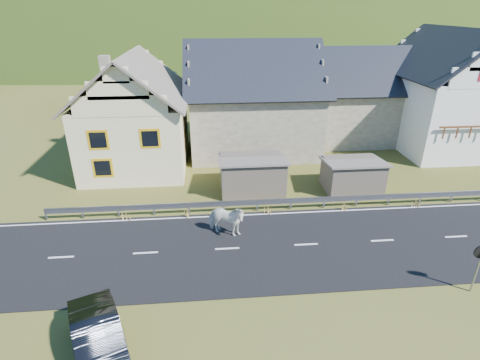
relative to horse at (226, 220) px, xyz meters
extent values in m
plane|color=#414514|center=(3.99, -1.27, -0.93)|extent=(160.00, 160.00, 0.00)
cube|color=black|center=(3.99, -1.27, -0.91)|extent=(60.00, 7.00, 0.04)
cube|color=silver|center=(3.99, -1.27, -0.89)|extent=(60.00, 6.60, 0.01)
cube|color=#93969B|center=(3.99, 2.41, -0.35)|extent=(28.00, 0.08, 0.34)
cube|color=#93969B|center=(-10.01, 2.43, -0.58)|extent=(0.10, 0.06, 0.70)
cube|color=#93969B|center=(-8.01, 2.43, -0.58)|extent=(0.10, 0.06, 0.70)
cube|color=#93969B|center=(-6.01, 2.43, -0.58)|extent=(0.10, 0.06, 0.70)
cube|color=#93969B|center=(-4.01, 2.43, -0.58)|extent=(0.10, 0.06, 0.70)
cube|color=#93969B|center=(-2.01, 2.43, -0.58)|extent=(0.10, 0.06, 0.70)
cube|color=#93969B|center=(-0.01, 2.43, -0.58)|extent=(0.10, 0.06, 0.70)
cube|color=#93969B|center=(1.99, 2.43, -0.58)|extent=(0.10, 0.06, 0.70)
cube|color=#93969B|center=(3.99, 2.43, -0.58)|extent=(0.10, 0.06, 0.70)
cube|color=#93969B|center=(5.99, 2.43, -0.58)|extent=(0.10, 0.06, 0.70)
cube|color=#93969B|center=(7.99, 2.43, -0.58)|extent=(0.10, 0.06, 0.70)
cube|color=#93969B|center=(9.99, 2.43, -0.58)|extent=(0.10, 0.06, 0.70)
cube|color=#93969B|center=(11.99, 2.43, -0.58)|extent=(0.10, 0.06, 0.70)
cube|color=#93969B|center=(13.99, 2.43, -0.58)|extent=(0.10, 0.06, 0.70)
cube|color=#6A5C4E|center=(1.99, 5.23, 0.17)|extent=(4.30, 3.30, 2.40)
cube|color=#6A5C4E|center=(8.49, 4.73, 0.07)|extent=(3.80, 2.90, 2.20)
cube|color=#FBECBA|center=(-6.01, 10.73, 1.57)|extent=(7.00, 9.00, 5.00)
cube|color=gold|center=(-7.61, 6.23, 2.47)|extent=(1.30, 0.12, 1.30)
cube|color=gold|center=(-4.41, 6.23, 2.47)|extent=(1.30, 0.12, 1.30)
cube|color=gold|center=(-7.61, 6.23, 0.57)|extent=(1.30, 0.12, 1.30)
cube|color=#AFA38B|center=(-8.01, 12.23, 5.63)|extent=(0.70, 0.70, 2.40)
cube|color=#AFA38B|center=(2.99, 13.73, 1.57)|extent=(10.00, 9.00, 5.00)
cube|color=#AFA38B|center=(12.99, 15.73, 1.37)|extent=(9.00, 8.00, 4.60)
cube|color=white|center=(18.99, 12.73, 2.07)|extent=(8.00, 10.00, 6.00)
ellipsoid|color=#243F11|center=(8.99, 178.73, -20.93)|extent=(440.00, 280.00, 260.00)
ellipsoid|color=black|center=(-51.01, 108.73, 5.07)|extent=(76.00, 50.00, 28.00)
imported|color=white|center=(0.00, 0.00, 0.00)|extent=(1.74, 2.32, 1.78)
imported|color=black|center=(-4.67, -7.18, -0.20)|extent=(3.15, 4.69, 1.46)
cylinder|color=#93969B|center=(10.10, -5.19, 0.03)|extent=(0.08, 0.08, 1.93)
camera|label=1|loc=(-0.74, -16.68, 10.07)|focal=28.00mm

